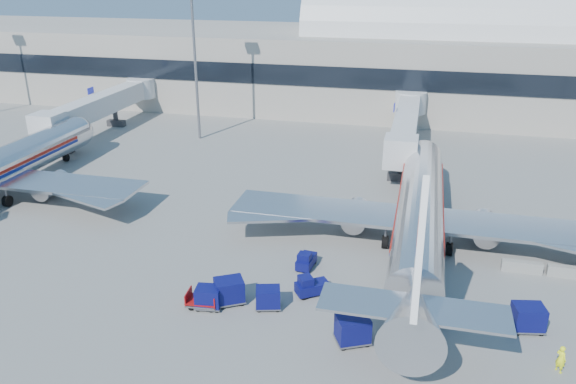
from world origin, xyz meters
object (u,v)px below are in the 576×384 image
(barrier_near, at_px, (522,267))
(tug_left, at_px, (306,260))
(cart_solo_far, at_px, (528,317))
(airliner_main, at_px, (420,214))
(jetbridge_mid, at_px, (106,103))
(barrier_mid, at_px, (568,272))
(ramp_worker, at_px, (561,359))
(cart_solo_near, at_px, (353,329))
(cart_open_red, at_px, (203,301))
(mast_west, at_px, (193,27))
(cart_train_b, at_px, (229,291))
(tug_right, at_px, (432,306))
(cart_train_c, at_px, (209,297))
(tug_lead, at_px, (311,286))
(jetbridge_near, at_px, (407,121))
(cart_train_a, at_px, (268,298))

(barrier_near, height_order, tug_left, tug_left)
(barrier_near, height_order, cart_solo_far, cart_solo_far)
(airliner_main, relative_size, jetbridge_mid, 1.35)
(barrier_mid, xyz_separation_m, ramp_worker, (-2.74, -11.70, 0.43))
(cart_solo_near, xyz_separation_m, cart_open_red, (-10.56, 1.50, -0.57))
(mast_west, relative_size, cart_train_b, 8.75)
(barrier_mid, height_order, tug_right, tug_right)
(jetbridge_mid, height_order, cart_train_c, jetbridge_mid)
(tug_left, distance_m, ramp_worker, 18.82)
(tug_right, distance_m, ramp_worker, 8.33)
(cart_open_red, bearing_deg, barrier_near, 20.35)
(cart_train_c, bearing_deg, mast_west, 105.37)
(cart_train_c, xyz_separation_m, ramp_worker, (22.23, -1.30, 0.03))
(mast_west, relative_size, barrier_near, 7.53)
(barrier_near, distance_m, ramp_worker, 11.72)
(mast_west, height_order, tug_lead, mast_west)
(jetbridge_mid, height_order, cart_solo_near, jetbridge_mid)
(barrier_near, bearing_deg, jetbridge_mid, 151.20)
(tug_lead, height_order, cart_open_red, tug_lead)
(tug_left, xyz_separation_m, cart_train_c, (-5.34, -7.01, 0.18))
(tug_left, distance_m, cart_solo_near, 9.77)
(cart_solo_far, bearing_deg, airliner_main, 113.73)
(jetbridge_near, xyz_separation_m, cart_open_red, (-11.68, -39.19, -3.51))
(mast_west, height_order, barrier_near, mast_west)
(jetbridge_near, xyz_separation_m, cart_train_c, (-11.27, -39.20, -3.08))
(barrier_near, bearing_deg, cart_train_a, -151.93)
(cart_train_a, bearing_deg, jetbridge_near, 63.41)
(cart_train_c, bearing_deg, jetbridge_mid, 120.42)
(barrier_near, height_order, ramp_worker, ramp_worker)
(cart_solo_near, relative_size, ramp_worker, 1.47)
(jetbridge_mid, xyz_separation_m, cart_train_c, (30.73, -39.20, -3.08))
(barrier_near, relative_size, barrier_mid, 1.00)
(tug_right, bearing_deg, barrier_mid, 77.26)
(cart_solo_far, bearing_deg, cart_train_b, 173.23)
(cart_solo_near, height_order, cart_open_red, cart_solo_near)
(jetbridge_near, distance_m, tug_left, 32.90)
(jetbridge_mid, bearing_deg, tug_right, -38.65)
(cart_train_a, height_order, cart_train_b, cart_train_b)
(airliner_main, distance_m, cart_solo_far, 12.82)
(barrier_near, distance_m, cart_solo_far, 7.90)
(jetbridge_near, relative_size, cart_solo_near, 10.66)
(barrier_mid, bearing_deg, tug_left, -170.22)
(barrier_near, bearing_deg, cart_train_b, -155.22)
(tug_right, xyz_separation_m, cart_train_a, (-10.93, -1.73, 0.06))
(tug_lead, xyz_separation_m, tug_left, (-1.16, 3.66, -0.04))
(cart_open_red, bearing_deg, jetbridge_near, 68.58)
(barrier_near, distance_m, tug_right, 10.24)
(mast_west, relative_size, tug_left, 9.69)
(cart_solo_near, distance_m, cart_solo_far, 11.53)
(barrier_mid, relative_size, cart_train_b, 1.16)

